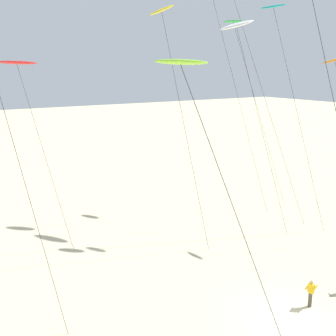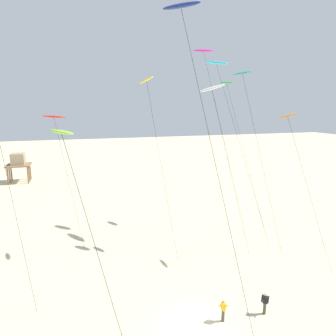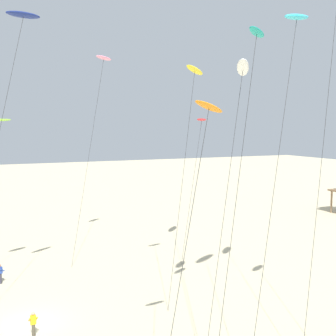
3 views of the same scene
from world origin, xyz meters
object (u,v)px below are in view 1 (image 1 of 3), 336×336
Objects in this scene: kite_green at (235,26)px; kite_lime at (183,69)px; kite_white at (237,27)px; kite_flyer_furthest at (311,293)px; kite_red at (17,64)px; kite_orange at (336,66)px; kite_teal at (275,12)px; kite_yellow at (163,15)px.

kite_lime is (-19.12, -19.19, -3.95)m from kite_green.
kite_flyer_furthest is at bearing -110.01° from kite_white.
kite_red is 23.75m from kite_orange.
kite_teal is 21.45m from kite_flyer_furthest.
kite_red is at bearing 121.89° from kite_flyer_furthest.
kite_white is 20.38m from kite_flyer_furthest.
kite_white is at bearing 69.99° from kite_flyer_furthest.
kite_yellow reaches higher than kite_red.
kite_green is at bearing 25.90° from kite_yellow.
kite_green is at bearing 45.10° from kite_lime.
kite_teal reaches higher than kite_flyer_furthest.
kite_flyer_furthest is (9.82, 1.13, -12.52)m from kite_lime.
kite_yellow is at bearing -32.03° from kite_red.
kite_lime is 15.95m from kite_flyer_furthest.
kite_orange is (19.55, 7.90, 0.22)m from kite_lime.
kite_lime is 21.48m from kite_teal.
kite_teal reaches higher than kite_white.
kite_yellow reaches higher than kite_white.
kite_orange reaches higher than kite_flyer_furthest.
kite_orange is 0.78× the size of kite_teal.
kite_teal is (-1.98, -6.99, 0.37)m from kite_green.
kite_orange is at bearing 34.85° from kite_flyer_furthest.
kite_yellow is 20.50m from kite_flyer_furthest.
kite_white is at bearing -20.31° from kite_red.
kite_green reaches higher than kite_orange.
kite_green is at bearing 0.19° from kite_red.
kite_lime is at bearing -85.87° from kite_red.
kite_lime is 0.75× the size of kite_teal.
kite_green is 1.28× the size of kite_red.
kite_red is (-20.50, -0.07, -3.63)m from kite_green.
kite_lime is 0.77× the size of kite_yellow.
kite_flyer_furthest is at bearing -58.11° from kite_red.
kite_flyer_furthest is (-4.45, -12.21, -15.70)m from kite_white.
kite_teal is 1.07× the size of kite_white.
kite_teal reaches higher than kite_green.
kite_yellow is at bearing 154.83° from kite_orange.
kite_orange is (20.93, -11.22, -0.10)m from kite_red.
kite_yellow is at bearing 60.99° from kite_lime.
kite_white reaches higher than kite_flyer_furthest.
kite_green is 0.97× the size of kite_teal.
kite_green is at bearing 74.16° from kite_teal.
kite_yellow is at bearing -154.10° from kite_green.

